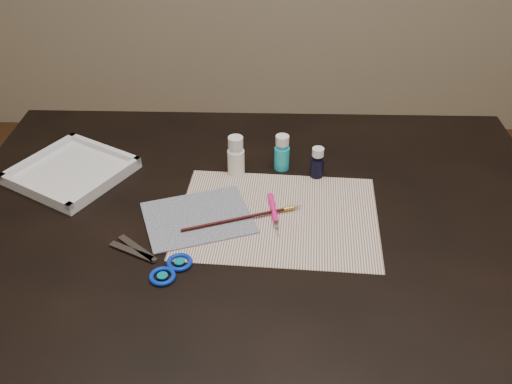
{
  "coord_description": "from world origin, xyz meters",
  "views": [
    {
      "loc": [
        0.03,
        -0.97,
        1.48
      ],
      "look_at": [
        0.0,
        0.0,
        0.8
      ],
      "focal_mm": 40.0,
      "sensor_mm": 36.0,
      "label": 1
    }
  ],
  "objects_px": {
    "paint_bottle_navy": "(317,163)",
    "scissors": "(145,259)",
    "paint_bottle_white": "(236,156)",
    "paint_bottle_cyan": "(282,152)",
    "palette_tray": "(72,171)",
    "paper": "(278,217)",
    "canvas": "(198,218)"
  },
  "relations": [
    {
      "from": "paint_bottle_white",
      "to": "scissors",
      "type": "xyz_separation_m",
      "value": [
        -0.16,
        -0.31,
        -0.04
      ]
    },
    {
      "from": "paint_bottle_navy",
      "to": "scissors",
      "type": "xyz_separation_m",
      "value": [
        -0.34,
        -0.3,
        -0.03
      ]
    },
    {
      "from": "paper",
      "to": "canvas",
      "type": "bearing_deg",
      "value": -176.02
    },
    {
      "from": "paint_bottle_cyan",
      "to": "scissors",
      "type": "relative_size",
      "value": 0.45
    },
    {
      "from": "paper",
      "to": "paint_bottle_white",
      "type": "height_order",
      "value": "paint_bottle_white"
    },
    {
      "from": "paper",
      "to": "paint_bottle_white",
      "type": "xyz_separation_m",
      "value": [
        -0.1,
        0.16,
        0.05
      ]
    },
    {
      "from": "paint_bottle_white",
      "to": "paint_bottle_navy",
      "type": "relative_size",
      "value": 1.28
    },
    {
      "from": "paper",
      "to": "paint_bottle_white",
      "type": "relative_size",
      "value": 4.34
    },
    {
      "from": "palette_tray",
      "to": "paint_bottle_navy",
      "type": "bearing_deg",
      "value": 1.39
    },
    {
      "from": "scissors",
      "to": "palette_tray",
      "type": "distance_m",
      "value": 0.36
    },
    {
      "from": "paper",
      "to": "canvas",
      "type": "xyz_separation_m",
      "value": [
        -0.17,
        -0.01,
        0.0
      ]
    },
    {
      "from": "paper",
      "to": "canvas",
      "type": "distance_m",
      "value": 0.17
    },
    {
      "from": "paint_bottle_cyan",
      "to": "scissors",
      "type": "distance_m",
      "value": 0.42
    },
    {
      "from": "canvas",
      "to": "scissors",
      "type": "xyz_separation_m",
      "value": [
        -0.09,
        -0.13,
        0.0
      ]
    },
    {
      "from": "canvas",
      "to": "paint_bottle_cyan",
      "type": "relative_size",
      "value": 2.49
    },
    {
      "from": "paint_bottle_white",
      "to": "canvas",
      "type": "bearing_deg",
      "value": -111.64
    },
    {
      "from": "palette_tray",
      "to": "paint_bottle_white",
      "type": "bearing_deg",
      "value": 3.34
    },
    {
      "from": "paint_bottle_cyan",
      "to": "scissors",
      "type": "height_order",
      "value": "paint_bottle_cyan"
    },
    {
      "from": "paper",
      "to": "paint_bottle_white",
      "type": "distance_m",
      "value": 0.2
    },
    {
      "from": "canvas",
      "to": "paint_bottle_cyan",
      "type": "bearing_deg",
      "value": 48.8
    },
    {
      "from": "paint_bottle_navy",
      "to": "palette_tray",
      "type": "xyz_separation_m",
      "value": [
        -0.57,
        -0.01,
        -0.02
      ]
    },
    {
      "from": "paint_bottle_cyan",
      "to": "scissors",
      "type": "bearing_deg",
      "value": -128.18
    },
    {
      "from": "paper",
      "to": "paint_bottle_navy",
      "type": "distance_m",
      "value": 0.18
    },
    {
      "from": "canvas",
      "to": "paint_bottle_white",
      "type": "height_order",
      "value": "paint_bottle_white"
    },
    {
      "from": "paint_bottle_cyan",
      "to": "palette_tray",
      "type": "relative_size",
      "value": 0.38
    },
    {
      "from": "scissors",
      "to": "paint_bottle_white",
      "type": "bearing_deg",
      "value": -90.01
    },
    {
      "from": "paint_bottle_white",
      "to": "paint_bottle_cyan",
      "type": "height_order",
      "value": "paint_bottle_white"
    },
    {
      "from": "scissors",
      "to": "palette_tray",
      "type": "bearing_deg",
      "value": -25.14
    },
    {
      "from": "paper",
      "to": "scissors",
      "type": "xyz_separation_m",
      "value": [
        -0.25,
        -0.14,
        0.0
      ]
    },
    {
      "from": "scissors",
      "to": "paint_bottle_cyan",
      "type": "bearing_deg",
      "value": -101.38
    },
    {
      "from": "paper",
      "to": "paint_bottle_navy",
      "type": "xyz_separation_m",
      "value": [
        0.09,
        0.16,
        0.04
      ]
    },
    {
      "from": "paper",
      "to": "paint_bottle_cyan",
      "type": "xyz_separation_m",
      "value": [
        0.01,
        0.19,
        0.04
      ]
    }
  ]
}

